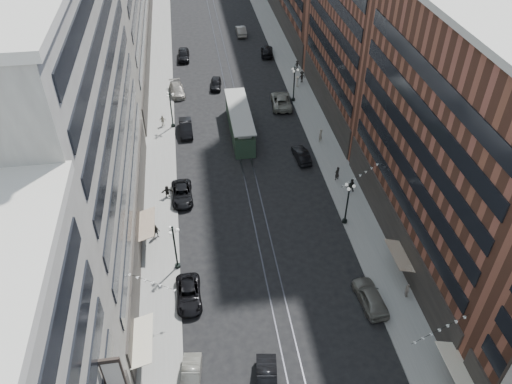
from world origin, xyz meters
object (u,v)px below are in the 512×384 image
car_10 (301,155)px  pedestrian_extra_0 (337,173)px  car_12 (267,51)px  lamppost_sw_far (175,246)px  pedestrian_2 (156,231)px  lamppost_sw_mid (171,108)px  streetcar (240,123)px  car_1 (191,378)px  car_11 (281,101)px  pedestrian_4 (407,290)px  car_8 (177,90)px  pedestrian_8 (320,135)px  car_4 (370,297)px  lamppost_se_far (348,202)px  car_extra_0 (186,128)px  pedestrian_extra_1 (302,77)px  pedestrian_7 (351,185)px  car_14 (241,31)px  car_2 (189,294)px  pedestrian_9 (297,65)px  car_13 (216,84)px  car_9 (183,55)px  pedestrian_5 (167,191)px  pedestrian_6 (163,121)px  car_7 (182,194)px  lamppost_se_mid (294,83)px  car_5 (267,381)px  pedestrian_extra_2 (297,81)px

car_10 → pedestrian_extra_0: 5.99m
car_12 → lamppost_sw_far: bearing=78.6°
pedestrian_2 → lamppost_sw_far: bearing=-59.2°
lamppost_sw_mid → streetcar: lamppost_sw_mid is taller
car_1 → car_11: bearing=77.3°
pedestrian_4 → car_8: 48.24m
car_8 → pedestrian_8: pedestrian_8 is taller
car_4 → lamppost_se_far: bearing=-98.4°
car_extra_0 → pedestrian_extra_1: (19.21, 12.55, 0.28)m
lamppost_sw_mid → lamppost_se_far: same height
car_8 → pedestrian_7: 34.00m
pedestrian_4 → car_14: 66.77m
car_2 → pedestrian_9: size_ratio=3.17×
pedestrian_4 → car_11: car_11 is taller
lamppost_se_far → car_13: lamppost_se_far is taller
car_9 → pedestrian_5: car_9 is taller
car_11 → pedestrian_6: 18.02m
car_7 → pedestrian_extra_1: 33.65m
lamppost_se_mid → pedestrian_8: 12.03m
car_1 → pedestrian_4: 21.25m
car_5 → pedestrian_2: 20.52m
lamppost_sw_far → car_13: size_ratio=1.32×
car_4 → pedestrian_8: 27.30m
car_5 → car_10: 31.98m
lamppost_sw_mid → pedestrian_7: bearing=-40.6°
car_10 → pedestrian_6: bearing=-36.3°
car_13 → pedestrian_9: bearing=24.7°
lamppost_se_mid → car_9: size_ratio=1.10×
car_14 → car_13: bearing=73.1°
car_extra_0 → pedestrian_7: bearing=-41.7°
car_extra_0 → pedestrian_extra_2: size_ratio=2.86×
car_1 → car_9: 62.51m
lamppost_sw_mid → car_7: size_ratio=1.07×
car_12 → pedestrian_8: 29.41m
car_13 → lamppost_se_mid: bearing=-21.0°
pedestrian_4 → car_11: 38.05m
car_2 → pedestrian_4: (20.26, -2.67, 0.23)m
lamppost_sw_far → pedestrian_extra_0: size_ratio=2.95×
car_1 → car_8: 49.56m
car_2 → pedestrian_extra_2: pedestrian_extra_2 is taller
lamppost_se_mid → pedestrian_2: lamppost_se_mid is taller
car_8 → pedestrian_6: size_ratio=3.14×
lamppost_se_mid → pedestrian_8: lamppost_se_mid is taller
pedestrian_extra_2 → car_13: bearing=102.6°
car_1 → car_extra_0: bearing=95.5°
car_9 → car_extra_0: 24.57m
lamppost_sw_mid → pedestrian_2: (-2.09, -22.41, -2.12)m
pedestrian_9 → pedestrian_4: bearing=-98.0°
pedestrian_8 → pedestrian_extra_2: (0.33, 16.30, -0.11)m
pedestrian_4 → car_14: pedestrian_4 is taller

